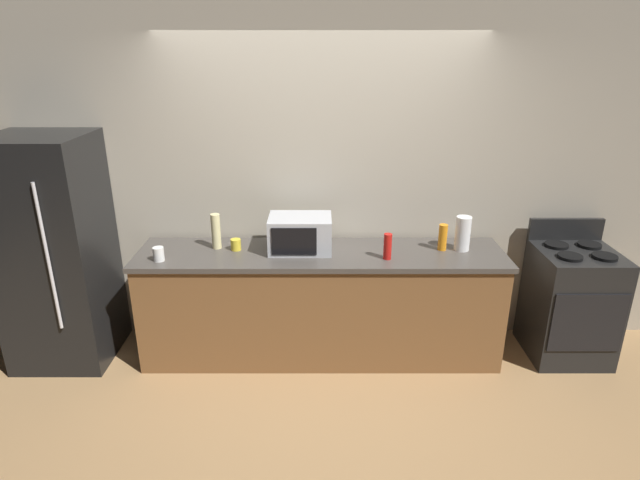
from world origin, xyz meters
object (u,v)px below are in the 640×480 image
Objects in this scene: bottle_hand_soap at (215,231)px; stove_range at (569,303)px; mug_white at (158,254)px; paper_towel_roll at (462,233)px; bottle_hot_sauce at (387,246)px; mug_yellow at (235,245)px; microwave at (299,234)px; bottle_dish_soap at (442,237)px; refrigerator at (54,252)px.

stove_range is at bearing -1.79° from bottle_hand_soap.
stove_range is 3.24m from mug_white.
paper_towel_roll reaches higher than bottle_hot_sauce.
stove_range reaches higher than mug_yellow.
bottle_hand_soap is at bearing 33.74° from mug_white.
microwave is 0.66m from bottle_hand_soap.
bottle_dish_soap reaches higher than mug_white.
stove_range is 2.24m from microwave.
bottle_hand_soap is 0.19m from mug_yellow.
paper_towel_roll is at bearing 0.20° from bottle_dish_soap.
mug_white is (-1.69, -0.04, -0.05)m from bottle_hot_sauce.
mug_white is (0.85, -0.17, 0.05)m from refrigerator.
paper_towel_roll is at bearing 16.81° from bottle_hot_sauce.
stove_range is 4.00× the size of paper_towel_roll.
paper_towel_roll is 1.91m from bottle_hand_soap.
bottle_dish_soap reaches higher than mug_yellow.
bottle_dish_soap is (2.99, 0.05, 0.10)m from refrigerator.
bottle_dish_soap is at bearing 21.99° from bottle_hot_sauce.
refrigerator is at bearing -175.91° from bottle_hand_soap.
paper_towel_roll is at bearing 0.92° from refrigerator.
refrigerator is 0.87m from mug_white.
stove_range is at bearing -3.18° from paper_towel_roll.
bottle_hand_soap reaches higher than stove_range.
bottle_dish_soap is at bearing 177.31° from stove_range.
bottle_hot_sauce is (-0.60, -0.18, -0.04)m from paper_towel_roll.
refrigerator reaches higher than bottle_hot_sauce.
bottle_hot_sauce is at bearing -175.01° from stove_range.
stove_range is 3.87× the size of bottle_hand_soap.
mug_yellow is (-2.66, 0.05, 0.48)m from stove_range.
paper_towel_roll is 1.37× the size of bottle_hot_sauce.
mug_yellow is 0.58m from mug_white.
bottle_hand_soap is at bearing 178.75° from bottle_dish_soap.
bottle_hand_soap is (-0.66, 0.04, 0.00)m from microwave.
refrigerator reaches higher than mug_yellow.
mug_white reaches higher than mug_yellow.
refrigerator is at bearing 177.05° from bottle_hot_sauce.
bottle_hot_sauce is 1.70m from mug_white.
bottle_hand_soap is at bearing 4.09° from refrigerator.
bottle_hot_sauce is 1.17m from mug_yellow.
bottle_dish_soap is at bearing 0.07° from mug_yellow.
bottle_hand_soap is (-1.91, 0.04, 0.00)m from paper_towel_roll.
paper_towel_roll reaches higher than mug_white.
microwave is (-2.16, 0.05, 0.57)m from stove_range.
microwave is at bearing 0.03° from mug_yellow.
microwave is at bearing -179.91° from bottle_dish_soap.
mug_yellow is (-1.60, -0.00, -0.06)m from bottle_dish_soap.
refrigerator reaches higher than bottle_hand_soap.
mug_yellow is at bearing 21.81° from mug_white.
bottle_hand_soap is (-2.82, 0.09, 0.58)m from stove_range.
microwave is (1.89, 0.05, 0.13)m from refrigerator.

